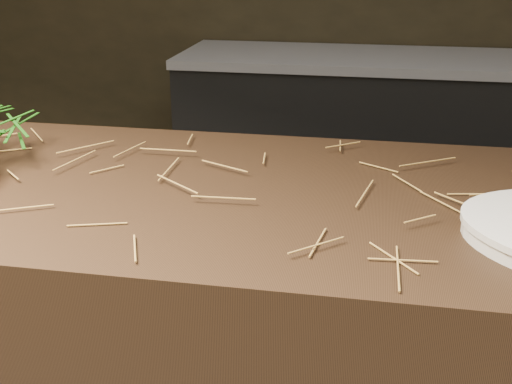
% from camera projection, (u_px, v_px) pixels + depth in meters
% --- Properties ---
extents(back_counter, '(1.82, 0.62, 0.84)m').
position_uv_depth(back_counter, '(376.00, 145.00, 3.02)').
color(back_counter, black).
rests_on(back_counter, ground).
extents(straw_bedding, '(1.40, 0.60, 0.02)m').
position_uv_depth(straw_bedding, '(216.00, 183.00, 1.17)').
color(straw_bedding, '#A77335').
rests_on(straw_bedding, main_counter).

